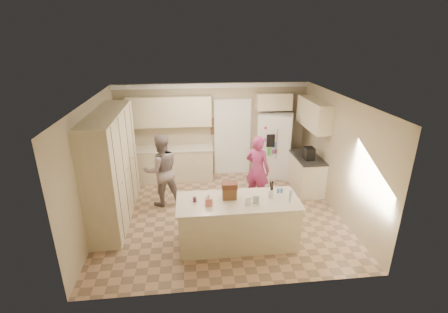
{
  "coord_description": "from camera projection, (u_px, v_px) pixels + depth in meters",
  "views": [
    {
      "loc": [
        -0.65,
        -6.36,
        3.84
      ],
      "look_at": [
        0.1,
        0.35,
        1.25
      ],
      "focal_mm": 26.0,
      "sensor_mm": 36.0,
      "label": 1
    }
  ],
  "objects": [
    {
      "name": "over_fridge_cab",
      "position": [
        274.0,
        101.0,
        8.73
      ],
      "size": [
        0.95,
        0.35,
        0.45
      ],
      "primitive_type": "cube",
      "color": "beige",
      "rests_on": "wall_back"
    },
    {
      "name": "tissue_box",
      "position": [
        209.0,
        201.0,
        5.84
      ],
      "size": [
        0.13,
        0.13,
        0.14
      ],
      "primitive_type": "cube",
      "color": "#F07D77",
      "rests_on": "island_top"
    },
    {
      "name": "shaker_salt",
      "position": [
        278.0,
        191.0,
        6.28
      ],
      "size": [
        0.05,
        0.05,
        0.09
      ],
      "primitive_type": "cylinder",
      "color": "#3E6CB3",
      "rests_on": "island_top"
    },
    {
      "name": "teen_girl",
      "position": [
        257.0,
        169.0,
        7.63
      ],
      "size": [
        0.72,
        0.67,
        1.64
      ],
      "primitive_type": "imported",
      "rotation": [
        0.0,
        0.0,
        2.51
      ],
      "color": "#A43067",
      "rests_on": "floor"
    },
    {
      "name": "back_upper_cab",
      "position": [
        169.0,
        111.0,
        8.51
      ],
      "size": [
        2.2,
        0.35,
        0.8
      ],
      "primitive_type": "cube",
      "color": "beige",
      "rests_on": "wall_back"
    },
    {
      "name": "wall_back",
      "position": [
        213.0,
        130.0,
        9.02
      ],
      "size": [
        5.2,
        0.02,
        2.6
      ],
      "primitive_type": "cube",
      "color": "tan",
      "rests_on": "ground"
    },
    {
      "name": "back_base_cab",
      "position": [
        172.0,
        164.0,
        8.92
      ],
      "size": [
        2.2,
        0.6,
        0.88
      ],
      "primitive_type": "cube",
      "color": "beige",
      "rests_on": "floor"
    },
    {
      "name": "greeting_card_a",
      "position": [
        248.0,
        201.0,
        5.81
      ],
      "size": [
        0.12,
        0.06,
        0.16
      ],
      "primitive_type": "cube",
      "rotation": [
        0.15,
        0.0,
        0.2
      ],
      "color": "white",
      "rests_on": "island_top"
    },
    {
      "name": "island_top",
      "position": [
        238.0,
        202.0,
        6.02
      ],
      "size": [
        2.28,
        0.96,
        0.05
      ],
      "primitive_type": "cube",
      "color": "beige",
      "rests_on": "island_base"
    },
    {
      "name": "wall_right",
      "position": [
        339.0,
        155.0,
        7.15
      ],
      "size": [
        0.02,
        4.6,
        2.6
      ],
      "primitive_type": "cube",
      "color": "tan",
      "rests_on": "ground"
    },
    {
      "name": "doorway_casing",
      "position": [
        232.0,
        139.0,
        9.11
      ],
      "size": [
        1.02,
        0.03,
        2.22
      ],
      "primitive_type": "cube",
      "color": "white",
      "rests_on": "floor"
    },
    {
      "name": "back_countertop",
      "position": [
        171.0,
        149.0,
        8.75
      ],
      "size": [
        2.24,
        0.63,
        0.04
      ],
      "primitive_type": "cube",
      "color": "beige",
      "rests_on": "back_base_cab"
    },
    {
      "name": "fridge_handle_l",
      "position": [
        277.0,
        144.0,
        8.65
      ],
      "size": [
        0.02,
        0.02,
        0.85
      ],
      "primitive_type": "cylinder",
      "color": "silver",
      "rests_on": "refrigerator"
    },
    {
      "name": "pantry_bank",
      "position": [
        112.0,
        167.0,
        6.87
      ],
      "size": [
        0.6,
        2.6,
        2.35
      ],
      "primitive_type": "cube",
      "color": "beige",
      "rests_on": "floor"
    },
    {
      "name": "doorway_opening",
      "position": [
        232.0,
        138.0,
        9.14
      ],
      "size": [
        0.9,
        0.06,
        2.1
      ],
      "primitive_type": "cube",
      "color": "black",
      "rests_on": "floor"
    },
    {
      "name": "right_countertop",
      "position": [
        307.0,
        157.0,
        8.19
      ],
      "size": [
        0.63,
        1.24,
        0.04
      ],
      "primitive_type": "cube",
      "color": "#2D2B28",
      "rests_on": "right_base_cab"
    },
    {
      "name": "fridge_magnets",
      "position": [
        278.0,
        149.0,
        8.72
      ],
      "size": [
        0.76,
        0.02,
        1.44
      ],
      "primitive_type": null,
      "color": "tan",
      "rests_on": "refrigerator"
    },
    {
      "name": "fridge_seam",
      "position": [
        278.0,
        149.0,
        8.72
      ],
      "size": [
        0.02,
        0.02,
        1.78
      ],
      "primitive_type": "cube",
      "color": "gray",
      "rests_on": "refrigerator"
    },
    {
      "name": "dollhouse_roof",
      "position": [
        229.0,
        185.0,
        5.99
      ],
      "size": [
        0.28,
        0.2,
        0.1
      ],
      "primitive_type": "cube",
      "color": "#592D1E",
      "rests_on": "dollhouse_body"
    },
    {
      "name": "right_base_cab",
      "position": [
        306.0,
        173.0,
        8.35
      ],
      "size": [
        0.6,
        1.2,
        0.88
      ],
      "primitive_type": "cube",
      "color": "beige",
      "rests_on": "floor"
    },
    {
      "name": "teen_boy",
      "position": [
        162.0,
        170.0,
        7.48
      ],
      "size": [
        1.0,
        0.88,
        1.73
      ],
      "primitive_type": "imported",
      "rotation": [
        0.0,
        0.0,
        3.45
      ],
      "color": "gray",
      "rests_on": "floor"
    },
    {
      "name": "tissue_plume",
      "position": [
        209.0,
        196.0,
        5.8
      ],
      "size": [
        0.08,
        0.08,
        0.08
      ],
      "primitive_type": "cone",
      "color": "white",
      "rests_on": "tissue_box"
    },
    {
      "name": "coffee_maker",
      "position": [
        309.0,
        153.0,
        7.93
      ],
      "size": [
        0.22,
        0.28,
        0.3
      ],
      "primitive_type": "cube",
      "color": "black",
      "rests_on": "right_countertop"
    },
    {
      "name": "fridge_dispenser",
      "position": [
        271.0,
        141.0,
        8.6
      ],
      "size": [
        0.22,
        0.03,
        0.35
      ],
      "primitive_type": "cube",
      "color": "black",
      "rests_on": "refrigerator"
    },
    {
      "name": "greeting_card_b",
      "position": [
        256.0,
        200.0,
        5.87
      ],
      "size": [
        0.12,
        0.05,
        0.16
      ],
      "primitive_type": "cube",
      "rotation": [
        0.15,
        0.0,
        -0.1
      ],
      "color": "silver",
      "rests_on": "island_top"
    },
    {
      "name": "floor",
      "position": [
        221.0,
        214.0,
        7.35
      ],
      "size": [
        5.2,
        4.6,
        0.02
      ],
      "primitive_type": "cube",
      "color": "tan",
      "rests_on": "ground"
    },
    {
      "name": "wall_frame_lower",
      "position": [
        213.0,
        131.0,
        8.99
      ],
      "size": [
        0.15,
        0.02,
        0.2
      ],
      "primitive_type": "cube",
      "color": "brown",
      "rests_on": "wall_back"
    },
    {
      "name": "ceiling",
      "position": [
        221.0,
        99.0,
        6.41
      ],
      "size": [
        5.2,
        4.6,
        0.02
      ],
      "primitive_type": "cube",
      "color": "white",
      "rests_on": "wall_back"
    },
    {
      "name": "wall_front",
      "position": [
        237.0,
        218.0,
        4.73
      ],
      "size": [
        5.2,
        0.02,
        2.6
      ],
      "primitive_type": "cube",
      "color": "tan",
      "rests_on": "ground"
    },
    {
      "name": "island_base",
      "position": [
        238.0,
        223.0,
        6.19
      ],
      "size": [
        2.2,
        0.9,
        0.88
      ],
      "primitive_type": "cube",
      "color": "beige",
      "rests_on": "floor"
    },
    {
      "name": "wall_left",
      "position": [
        94.0,
        166.0,
        6.61
      ],
      "size": [
        0.02,
        4.6,
        2.6
      ],
      "primitive_type": "cube",
      "color": "tan",
      "rests_on": "ground"
    },
    {
      "name": "jam_jar",
      "position": [
        195.0,
        199.0,
        5.96
      ],
      "size": [
        0.07,
        0.07,
        0.09
      ],
      "primitive_type": "cylinder",
      "color": "#59263F",
      "rests_on": "island_top"
    },
    {
      "name": "wall_frame_upper",
      "position": [
        213.0,
        122.0,
        8.9
      ],
      "size": [
        0.15,
        0.02,
        0.2
      ],
      "primitive_type": "cube",
      "color": "brown",
      "rests_on": "wall_back"
    },
    {
      "name": "refrigerator",
      "position": [
        275.0,
        145.0,
        9.05
      ],
      "size": [
        1.09,
        0.97,
        1.8
      ],
      "primitive_type": "cube",
      "rotation": [
        0.0,
        0.0,
        -0.35
      ],
      "color": "white",
      "rests_on": "floor"
    },
    {
      "name": "dollhouse_body",
      "position": [
        229.0,
        193.0,
        6.05
      ],
      "size": [
        0.26,
        0.18,
        0.22
      ],
      "primitive_type": "cube",
      "color": "brown",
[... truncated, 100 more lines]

